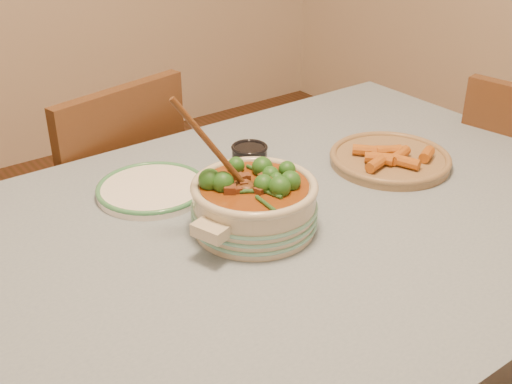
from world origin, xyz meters
The scene contains 6 objects.
dining_table centered at (0.00, 0.00, 0.66)m, with size 1.68×1.08×0.76m.
stew_casserole centered at (-0.04, 0.01, 0.82)m, with size 0.33×0.32×0.31m.
white_plate centered at (-0.13, 0.27, 0.77)m, with size 0.28×0.28×0.02m.
condiment_bowl centered at (0.14, 0.27, 0.78)m, with size 0.11×0.11×0.05m.
fried_plate centered at (0.41, 0.05, 0.78)m, with size 0.31×0.31×0.05m.
chair_far centered at (-0.06, 0.72, 0.51)m, with size 0.49×0.49×0.89m.
Camera 1 is at (-0.71, -0.91, 1.45)m, focal length 45.00 mm.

